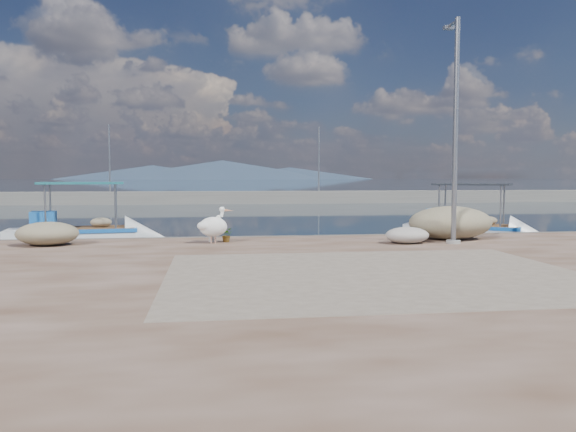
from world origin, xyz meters
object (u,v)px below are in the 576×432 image
Objects in this scene: pelican at (214,226)px; bollard_near at (211,230)px; boat_left at (81,236)px; lamp_post at (455,138)px; boat_right at (470,232)px.

pelican is 0.46m from bollard_near.
pelican is 1.72× the size of bollard_near.
boat_left is 14.73m from lamp_post.
lamp_post is at bearing -35.01° from boat_left.
boat_right is (16.18, -0.50, -0.01)m from boat_left.
boat_left is at bearing -147.70° from boat_right.
bollard_near is (5.16, -4.98, 0.66)m from boat_left.
boat_left is 7.57m from pelican.
boat_right is at bearing -9.89° from boat_left.
lamp_post is (7.51, -1.06, 2.75)m from pelican.
boat_right is 11.91m from bollard_near.
boat_right is 0.81× the size of lamp_post.
lamp_post reaches higher than pelican.
pelican is at bearing 171.93° from lamp_post.
bollard_near is at bearing 75.72° from pelican.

